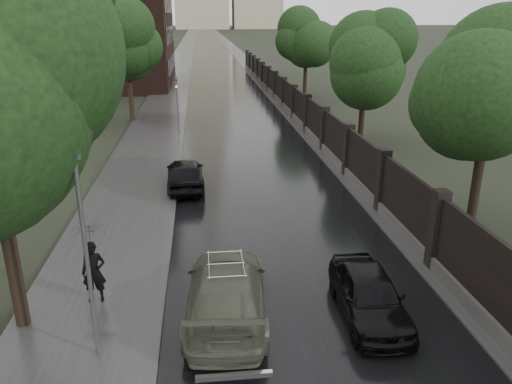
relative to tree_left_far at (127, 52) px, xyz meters
name	(u,v)px	position (x,y,z in m)	size (l,w,h in m)	color
road	(205,37)	(8.00, 160.00, -5.23)	(8.00, 420.00, 0.02)	black
sidewalk_left	(190,36)	(2.00, 160.00, -5.16)	(4.00, 420.00, 0.16)	#2D2D2D
verge_right	(220,36)	(13.50, 160.00, -5.20)	(3.00, 420.00, 0.08)	#2D2D2D
fence_right	(290,102)	(12.60, 2.01, -4.23)	(0.45, 75.72, 2.70)	#383533
tree_left_far	(127,52)	(0.00, 0.00, 0.00)	(4.25, 4.25, 7.39)	black
tree_right_a	(489,100)	(15.50, -22.00, -0.29)	(4.08, 4.08, 7.01)	black
tree_right_b	(365,64)	(15.50, -8.00, -0.29)	(4.08, 4.08, 7.01)	black
tree_right_c	(306,46)	(15.50, 10.00, -0.29)	(4.08, 4.08, 7.01)	black
lamp_post	(87,260)	(2.60, -28.50, -2.57)	(0.25, 0.12, 5.11)	#59595E
traffic_light	(177,101)	(3.70, -5.01, -2.84)	(0.16, 0.32, 4.00)	#59595E
volga_sedan	(226,291)	(5.76, -26.98, -4.47)	(2.16, 5.32, 1.54)	#4A4D3D
hatchback_left	(185,173)	(4.40, -16.04, -4.51)	(1.72, 4.27, 1.45)	black
car_right_near	(369,295)	(9.60, -27.45, -4.56)	(1.60, 3.98, 1.36)	black
pedestrian_umbrella	(90,240)	(2.11, -26.05, -3.21)	(1.08, 1.10, 2.81)	black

